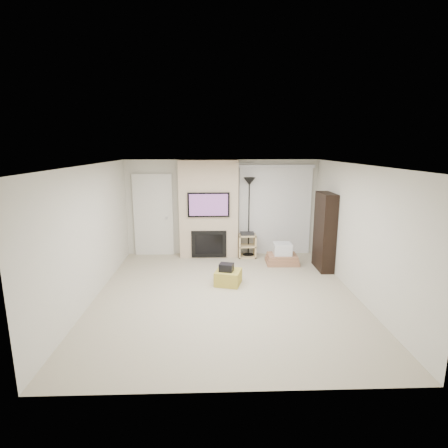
{
  "coord_description": "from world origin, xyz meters",
  "views": [
    {
      "loc": [
        -0.25,
        -6.32,
        2.81
      ],
      "look_at": [
        0.0,
        1.2,
        1.15
      ],
      "focal_mm": 28.0,
      "sensor_mm": 36.0,
      "label": 1
    }
  ],
  "objects_px": {
    "floor_lamp": "(249,195)",
    "box_stack": "(282,256)",
    "bookshelf": "(325,232)",
    "av_stand": "(247,244)",
    "ottoman": "(228,277)"
  },
  "relations": [
    {
      "from": "av_stand",
      "to": "floor_lamp",
      "type": "bearing_deg",
      "value": 65.87
    },
    {
      "from": "floor_lamp",
      "to": "box_stack",
      "type": "bearing_deg",
      "value": -41.16
    },
    {
      "from": "bookshelf",
      "to": "av_stand",
      "type": "bearing_deg",
      "value": 150.56
    },
    {
      "from": "box_stack",
      "to": "bookshelf",
      "type": "height_order",
      "value": "bookshelf"
    },
    {
      "from": "av_stand",
      "to": "box_stack",
      "type": "distance_m",
      "value": 1.0
    },
    {
      "from": "bookshelf",
      "to": "ottoman",
      "type": "bearing_deg",
      "value": -158.68
    },
    {
      "from": "floor_lamp",
      "to": "bookshelf",
      "type": "bearing_deg",
      "value": -32.64
    },
    {
      "from": "box_stack",
      "to": "bookshelf",
      "type": "relative_size",
      "value": 0.44
    },
    {
      "from": "box_stack",
      "to": "av_stand",
      "type": "bearing_deg",
      "value": 144.93
    },
    {
      "from": "av_stand",
      "to": "bookshelf",
      "type": "height_order",
      "value": "bookshelf"
    },
    {
      "from": "ottoman",
      "to": "floor_lamp",
      "type": "height_order",
      "value": "floor_lamp"
    },
    {
      "from": "floor_lamp",
      "to": "bookshelf",
      "type": "xyz_separation_m",
      "value": [
        1.65,
        -1.06,
        -0.72
      ]
    },
    {
      "from": "floor_lamp",
      "to": "av_stand",
      "type": "distance_m",
      "value": 1.28
    },
    {
      "from": "floor_lamp",
      "to": "box_stack",
      "type": "xyz_separation_m",
      "value": [
        0.77,
        -0.67,
        -1.42
      ]
    },
    {
      "from": "av_stand",
      "to": "box_stack",
      "type": "height_order",
      "value": "av_stand"
    }
  ]
}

